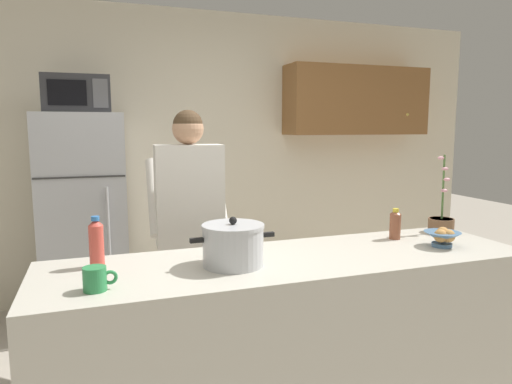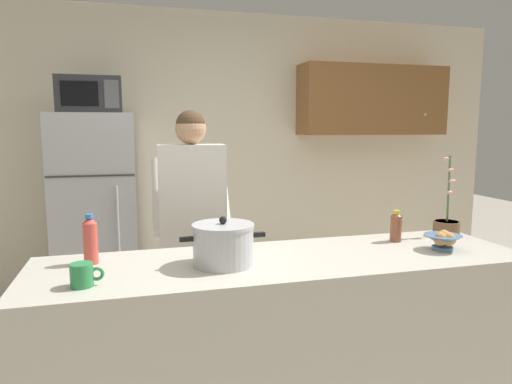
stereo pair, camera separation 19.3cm
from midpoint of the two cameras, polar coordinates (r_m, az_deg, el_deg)
name	(u,v)px [view 1 (the left image)]	position (r m, az deg, el deg)	size (l,w,h in m)	color
back_wall_unit	(220,146)	(4.42, -5.72, 5.73)	(6.00, 0.48, 2.60)	beige
kitchen_island	(292,346)	(2.44, 2.13, -18.58)	(2.40, 0.68, 0.92)	beige
refrigerator	(84,219)	(3.95, -21.89, -3.10)	(0.64, 0.68, 1.66)	#B7BABF
microwave	(77,94)	(3.87, -22.67, 11.09)	(0.48, 0.37, 0.28)	#2D2D30
person_near_pot	(189,209)	(2.96, -10.11, -2.11)	(0.52, 0.43, 1.66)	black
cooking_pot	(233,245)	(2.13, -5.47, -6.55)	(0.40, 0.29, 0.23)	silver
coffee_mug	(96,279)	(1.95, -21.99, -9.97)	(0.13, 0.09, 0.10)	#2D8C4C
bread_bowl	(443,237)	(2.61, 20.17, -5.29)	(0.19, 0.19, 0.10)	#4C7299
bottle_near_edge	(395,224)	(2.70, 14.91, -3.88)	(0.06, 0.06, 0.18)	brown
bottle_mid_counter	(96,243)	(2.24, -21.53, -5.87)	(0.07, 0.07, 0.24)	#D84C3F
potted_orchid	(441,222)	(2.96, 20.25, -3.47)	(0.15, 0.15, 0.47)	brown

